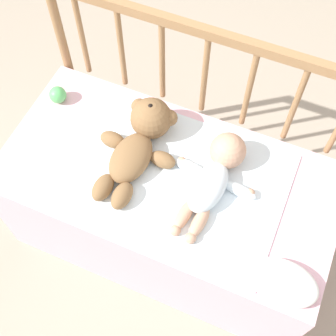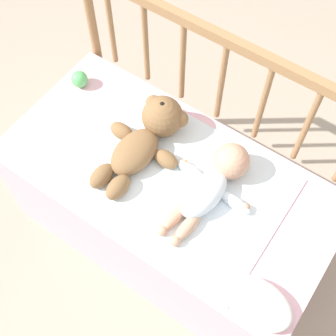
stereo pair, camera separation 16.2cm
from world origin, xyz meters
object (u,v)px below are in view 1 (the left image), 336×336
object	(u,v)px
teddy_bear	(140,140)
small_pillow	(283,282)
toy_ball	(58,95)
baby	(215,175)

from	to	relation	value
teddy_bear	small_pillow	size ratio (longest dim) A/B	1.95
teddy_bear	small_pillow	xyz separation A→B (m)	(0.62, -0.29, -0.03)
teddy_bear	small_pillow	bearing A→B (deg)	-24.75
toy_ball	small_pillow	bearing A→B (deg)	-19.84
teddy_bear	baby	xyz separation A→B (m)	(0.30, -0.02, -0.01)
small_pillow	toy_ball	world-z (taller)	toy_ball
teddy_bear	small_pillow	distance (m)	0.69
baby	small_pillow	bearing A→B (deg)	-38.97
baby	toy_ball	xyz separation A→B (m)	(-0.69, 0.10, -0.01)
teddy_bear	toy_ball	size ratio (longest dim) A/B	6.55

